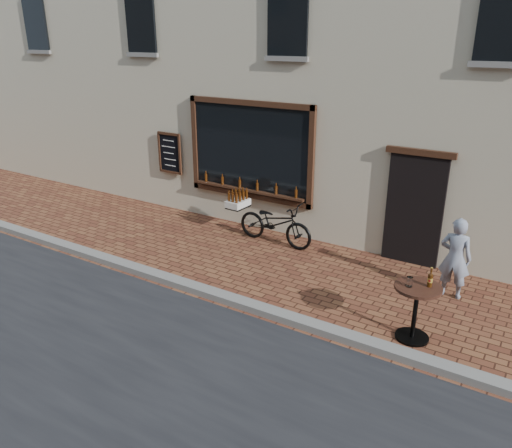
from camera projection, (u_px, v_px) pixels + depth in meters
The scene contains 6 objects.
ground at pixel (234, 311), 8.31m from camera, with size 90.00×90.00×0.00m, color #582B1C.
kerb at pixel (241, 303), 8.45m from camera, with size 90.00×0.25×0.12m, color slate.
shop_building at pixel (388, 3), 11.67m from camera, with size 28.00×6.20×10.00m.
cargo_bicycle at pixel (274, 222), 10.85m from camera, with size 2.11×0.71×1.02m.
bistro_table at pixel (417, 301), 7.35m from camera, with size 0.69×0.69×1.18m.
pedestrian at pixel (455, 258), 8.55m from camera, with size 0.53×0.35×1.46m, color gray.
Camera 1 is at (4.15, -5.95, 4.32)m, focal length 35.00 mm.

